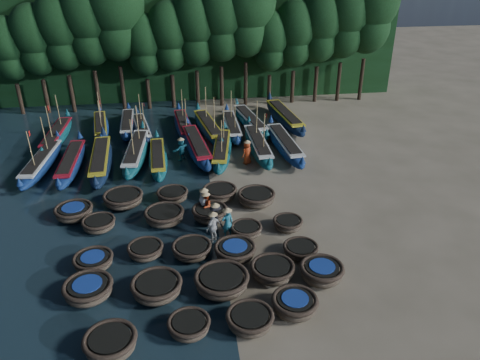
{
  "coord_description": "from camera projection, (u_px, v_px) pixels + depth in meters",
  "views": [
    {
      "loc": [
        -1.71,
        -23.32,
        14.42
      ],
      "look_at": [
        1.68,
        1.71,
        1.3
      ],
      "focal_mm": 35.0,
      "sensor_mm": 36.0,
      "label": 1
    }
  ],
  "objects": [
    {
      "name": "fisherman_2",
      "position": [
        206.0,
        205.0,
        26.7
      ],
      "size": [
        0.83,
        0.94,
        1.8
      ],
      "rotation": [
        0.0,
        0.0,
        4.37
      ],
      "color": "#AD3717",
      "rests_on": "ground"
    },
    {
      "name": "tree_13",
      "position": [
        345.0,
        16.0,
        42.92
      ],
      "size": [
        4.92,
        4.92,
        11.6
      ],
      "color": "black",
      "rests_on": "ground"
    },
    {
      "name": "long_boat_10",
      "position": [
        101.0,
        126.0,
        38.83
      ],
      "size": [
        2.31,
        7.29,
        3.13
      ],
      "rotation": [
        0.0,
        0.0,
        0.15
      ],
      "color": "navy",
      "rests_on": "ground"
    },
    {
      "name": "coracle_3",
      "position": [
        250.0,
        319.0,
        19.28
      ],
      "size": [
        2.03,
        2.03,
        0.73
      ],
      "rotation": [
        0.0,
        0.0,
        -0.05
      ],
      "color": "brown",
      "rests_on": "ground"
    },
    {
      "name": "fisherman_5",
      "position": [
        181.0,
        149.0,
        33.76
      ],
      "size": [
        1.37,
        1.48,
        1.85
      ],
      "rotation": [
        0.0,
        0.0,
        4.0
      ],
      "color": "#1C6175",
      "rests_on": "ground"
    },
    {
      "name": "long_boat_12",
      "position": [
        142.0,
        129.0,
        38.33
      ],
      "size": [
        2.46,
        7.24,
        3.12
      ],
      "rotation": [
        0.0,
        0.0,
        0.17
      ],
      "color": "#0F2138",
      "rests_on": "ground"
    },
    {
      "name": "fisherman_4",
      "position": [
        213.0,
        226.0,
        24.61
      ],
      "size": [
        1.02,
        0.97,
        1.9
      ],
      "rotation": [
        0.0,
        0.0,
        3.87
      ],
      "color": "beige",
      "rests_on": "ground"
    },
    {
      "name": "coracle_9",
      "position": [
        322.0,
        272.0,
        21.92
      ],
      "size": [
        2.52,
        2.52,
        0.85
      ],
      "rotation": [
        0.0,
        0.0,
        0.38
      ],
      "color": "brown",
      "rests_on": "ground"
    },
    {
      "name": "coracle_22",
      "position": [
        172.0,
        195.0,
        28.6
      ],
      "size": [
        2.02,
        2.02,
        0.73
      ],
      "rotation": [
        0.0,
        0.0,
        0.14
      ],
      "color": "brown",
      "rests_on": "ground"
    },
    {
      "name": "coracle_2",
      "position": [
        189.0,
        326.0,
        19.03
      ],
      "size": [
        1.98,
        1.98,
        0.66
      ],
      "rotation": [
        0.0,
        0.0,
        0.23
      ],
      "color": "brown",
      "rests_on": "ground"
    },
    {
      "name": "coracle_11",
      "position": [
        145.0,
        250.0,
        23.62
      ],
      "size": [
        2.04,
        2.04,
        0.67
      ],
      "rotation": [
        0.0,
        0.0,
        -0.23
      ],
      "color": "brown",
      "rests_on": "ground"
    },
    {
      "name": "coracle_10",
      "position": [
        93.0,
        261.0,
        22.83
      ],
      "size": [
        2.01,
        2.01,
        0.66
      ],
      "rotation": [
        0.0,
        0.0,
        0.1
      ],
      "color": "brown",
      "rests_on": "ground"
    },
    {
      "name": "long_boat_13",
      "position": [
        183.0,
        125.0,
        38.94
      ],
      "size": [
        2.0,
        7.68,
        3.27
      ],
      "rotation": [
        0.0,
        0.0,
        0.09
      ],
      "color": "navy",
      "rests_on": "ground"
    },
    {
      "name": "long_boat_8",
      "position": [
        285.0,
        144.0,
        35.23
      ],
      "size": [
        2.09,
        8.63,
        1.52
      ],
      "rotation": [
        0.0,
        0.0,
        0.07
      ],
      "color": "navy",
      "rests_on": "ground"
    },
    {
      "name": "fisherman_0",
      "position": [
        204.0,
        202.0,
        26.82
      ],
      "size": [
        0.92,
        1.02,
        1.95
      ],
      "rotation": [
        0.0,
        0.0,
        5.27
      ],
      "color": "beige",
      "rests_on": "ground"
    },
    {
      "name": "coracle_6",
      "position": [
        157.0,
        287.0,
        20.98
      ],
      "size": [
        2.35,
        2.35,
        0.82
      ],
      "rotation": [
        0.0,
        0.0,
        -0.08
      ],
      "color": "brown",
      "rests_on": "ground"
    },
    {
      "name": "long_boat_14",
      "position": [
        209.0,
        127.0,
        38.35
      ],
      "size": [
        2.82,
        8.44,
        3.63
      ],
      "rotation": [
        0.0,
        0.0,
        0.16
      ],
      "color": "#0E4A4F",
      "rests_on": "ground"
    },
    {
      "name": "fisherman_3",
      "position": [
        215.0,
        218.0,
        25.38
      ],
      "size": [
        1.13,
        1.28,
        1.92
      ],
      "rotation": [
        0.0,
        0.0,
        2.13
      ],
      "color": "black",
      "rests_on": "ground"
    },
    {
      "name": "long_boat_5",
      "position": [
        197.0,
        146.0,
        34.89
      ],
      "size": [
        2.64,
        8.69,
        1.54
      ],
      "rotation": [
        0.0,
        0.0,
        0.13
      ],
      "color": "navy",
      "rests_on": "ground"
    },
    {
      "name": "coracle_5",
      "position": [
        88.0,
        289.0,
        20.86
      ],
      "size": [
        2.63,
        2.63,
        0.8
      ],
      "rotation": [
        0.0,
        0.0,
        0.32
      ],
      "color": "brown",
      "rests_on": "ground"
    },
    {
      "name": "fisherman_6",
      "position": [
        247.0,
        152.0,
        33.15
      ],
      "size": [
        0.99,
        0.97,
        1.92
      ],
      "rotation": [
        0.0,
        0.0,
        3.87
      ],
      "color": "#AD3717",
      "rests_on": "ground"
    },
    {
      "name": "tree_7",
      "position": [
        195.0,
        27.0,
        41.59
      ],
      "size": [
        4.51,
        4.51,
        10.63
      ],
      "color": "black",
      "rests_on": "ground"
    },
    {
      "name": "coracle_18",
      "position": [
        246.0,
        230.0,
        25.22
      ],
      "size": [
        1.82,
        1.82,
        0.68
      ],
      "rotation": [
        0.0,
        0.0,
        0.16
      ],
      "color": "brown",
      "rests_on": "ground"
    },
    {
      "name": "coracle_19",
      "position": [
        288.0,
        224.0,
        25.84
      ],
      "size": [
        1.68,
        1.68,
        0.65
      ],
      "rotation": [
        0.0,
        0.0,
        -0.01
      ],
      "color": "brown",
      "rests_on": "ground"
    },
    {
      "name": "long_boat_4",
      "position": [
        158.0,
        158.0,
        33.18
      ],
      "size": [
        1.61,
        7.45,
        1.31
      ],
      "rotation": [
        0.0,
        0.0,
        0.04
      ],
      "color": "#0E4A4F",
      "rests_on": "ground"
    },
    {
      "name": "coracle_23",
      "position": [
        220.0,
        193.0,
        28.86
      ],
      "size": [
        2.25,
        2.25,
        0.75
      ],
      "rotation": [
        0.0,
        0.0,
        0.14
      ],
      "color": "brown",
      "rests_on": "ground"
    },
    {
      "name": "ground",
      "position": [
        216.0,
        215.0,
        27.36
      ],
      "size": [
        120.0,
        120.0,
        0.0
      ],
      "primitive_type": "plane",
      "color": "gray",
      "rests_on": "ground"
    },
    {
      "name": "coracle_7",
      "position": [
        222.0,
        281.0,
        21.33
      ],
      "size": [
        2.56,
        2.56,
        0.84
      ],
      "rotation": [
        0.0,
        0.0,
        -0.08
      ],
      "color": "brown",
      "rests_on": "ground"
    },
    {
      "name": "coracle_14",
      "position": [
        301.0,
        250.0,
        23.66
      ],
      "size": [
        1.99,
        1.99,
        0.65
      ],
      "rotation": [
        0.0,
        0.0,
        0.21
      ],
      "color": "brown",
      "rests_on": "ground"
    },
    {
      "name": "tree_10",
      "position": [
        271.0,
        41.0,
        43.03
      ],
      "size": [
        3.68,
        3.68,
        8.68
      ],
      "color": "black",
      "rests_on": "ground"
    },
    {
      "name": "tree_4",
      "position": [
        114.0,
        13.0,
        40.14
      ],
      "size": [
        5.34,
        5.34,
        12.58
      ],
      "color": "black",
      "rests_on": "ground"
    },
    {
      "name": "coracle_12",
      "position": [
        192.0,
        249.0,
        23.66
      ],
      "size": [
        2.34,
        2.34,
        0.69
      ],
      "rotation": [
        0.0,
        0.0,
        -0.26
      ],
      "color": "brown",
      "rests_on": "ground"
    },
    {
      "name": "coracle_20",
      "position": [
        74.0,
        212.0,
        26.84
      ],
      "size": [
        2.23,
        2.23,
        0.75
      ],
      "rotation": [
        0.0,
        0.0,
        0.1
      ],
      "color": "brown",
      "rests_on": "ground"
    },
    {
      "name": "coracle_16",
      "position": [
        164.0,
        216.0,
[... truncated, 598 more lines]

